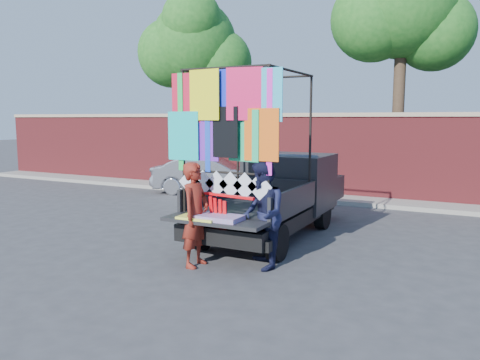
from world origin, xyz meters
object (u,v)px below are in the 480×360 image
at_px(pickup_truck, 281,193).
at_px(man, 262,215).
at_px(sedan, 210,175).
at_px(woman, 196,215).

xyz_separation_m(pickup_truck, man, (0.70, -2.52, 0.06)).
xyz_separation_m(sedan, man, (4.70, -6.27, 0.28)).
height_order(woman, man, man).
bearing_deg(woman, sedan, 27.04).
height_order(sedan, man, man).
distance_m(pickup_truck, woman, 2.94).
bearing_deg(pickup_truck, woman, -96.46).
bearing_deg(man, pickup_truck, 160.60).
relative_size(pickup_truck, woman, 3.00).
height_order(pickup_truck, man, pickup_truck).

